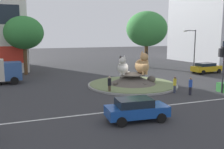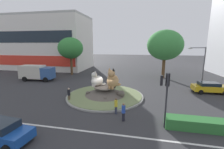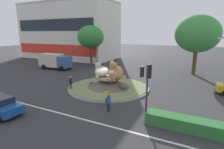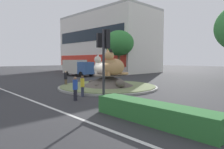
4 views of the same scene
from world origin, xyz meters
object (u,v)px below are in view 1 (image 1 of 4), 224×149
Objects in this scene: broadleaf_tree_behind_island at (24,33)px; pedestrian_yellow_shirt at (175,84)px; pedestrian_blue_shirt at (190,86)px; traffic_light_mast at (222,59)px; streetlight_arm at (193,47)px; sedan_on_far_lane at (206,68)px; cat_statue_white at (123,67)px; hatchback_near_shophouse at (136,109)px; cat_statue_calico at (142,65)px; second_tree_near_tower at (147,29)px; pedestrian_black_shirt at (109,84)px.

broadleaf_tree_behind_island is 5.02× the size of pedestrian_yellow_shirt.
traffic_light_mast is at bearing 26.49° from pedestrian_blue_shirt.
streetlight_arm reaches higher than sedan_on_far_lane.
sedan_on_far_lane is (15.14, 4.26, -1.30)m from cat_statue_white.
hatchback_near_shophouse is at bearing -119.05° from pedestrian_blue_shirt.
cat_statue_calico is at bearing 14.71° from streetlight_arm.
sedan_on_far_lane is at bearing -17.99° from broadleaf_tree_behind_island.
cat_statue_calico is at bearing 52.13° from traffic_light_mast.
pedestrian_blue_shirt is 1.03× the size of pedestrian_yellow_shirt.
cat_statue_white is at bearing 60.04° from traffic_light_mast.
traffic_light_mast is at bearing -82.03° from pedestrian_yellow_shirt.
cat_statue_white is 2.23m from cat_statue_calico.
second_tree_near_tower is at bearing 2.70° from traffic_light_mast.
broadleaf_tree_behind_island is at bearing -111.44° from cat_statue_white.
traffic_light_mast is 0.55× the size of broadleaf_tree_behind_island.
pedestrian_blue_shirt is 0.40× the size of hatchback_near_shophouse.
pedestrian_yellow_shirt is (-0.89, 1.22, -0.02)m from pedestrian_blue_shirt.
cat_statue_white is 7.53m from pedestrian_blue_shirt.
pedestrian_blue_shirt is 0.36× the size of sedan_on_far_lane.
sedan_on_far_lane is at bearing 114.02° from cat_statue_calico.
broadleaf_tree_behind_island reaches higher than cat_statue_calico.
second_tree_near_tower is at bearing 64.92° from hatchback_near_shophouse.
pedestrian_blue_shirt is 14.92m from sedan_on_far_lane.
streetlight_arm is at bearing 124.51° from cat_statue_calico.
pedestrian_black_shirt is 7.64m from pedestrian_blue_shirt.
pedestrian_black_shirt is at bearing -174.56° from pedestrian_blue_shirt.
streetlight_arm is at bearing 81.97° from pedestrian_blue_shirt.
pedestrian_blue_shirt is at bearing -140.50° from sedan_on_far_lane.
streetlight_arm is 16.80m from pedestrian_blue_shirt.
streetlight_arm is (6.97, 13.16, 0.47)m from traffic_light_mast.
second_tree_near_tower is (2.21, 19.42, 3.21)m from traffic_light_mast.
cat_statue_white is 1.29× the size of pedestrian_blue_shirt.
broadleaf_tree_behind_island reaches higher than sedan_on_far_lane.
cat_statue_calico is 1.63× the size of pedestrian_yellow_shirt.
pedestrian_yellow_shirt is 0.38× the size of hatchback_near_shophouse.
cat_statue_calico is at bearing 65.22° from hatchback_near_shophouse.
broadleaf_tree_behind_island is (-9.70, 12.32, 3.75)m from cat_statue_white.
second_tree_near_tower is at bearing 163.21° from pedestrian_black_shirt.
cat_statue_calico is at bearing 141.24° from pedestrian_blue_shirt.
sedan_on_far_lane is (10.81, 10.29, -0.08)m from pedestrian_blue_shirt.
cat_statue_white reaches higher than sedan_on_far_lane.
pedestrian_blue_shirt is (4.33, -6.03, -1.22)m from cat_statue_white.
traffic_light_mast is 13.13m from sedan_on_far_lane.
streetlight_arm is 1.34× the size of sedan_on_far_lane.
cat_statue_calico is 17.75m from broadleaf_tree_behind_island.
cat_statue_calico is 0.57× the size of sedan_on_far_lane.
pedestrian_blue_shirt is (6.91, -3.26, -0.02)m from pedestrian_black_shirt.
traffic_light_mast is 25.61m from broadleaf_tree_behind_island.
pedestrian_yellow_shirt is at bearing 19.93° from cat_statue_calico.
traffic_light_mast is 2.70× the size of pedestrian_blue_shirt.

